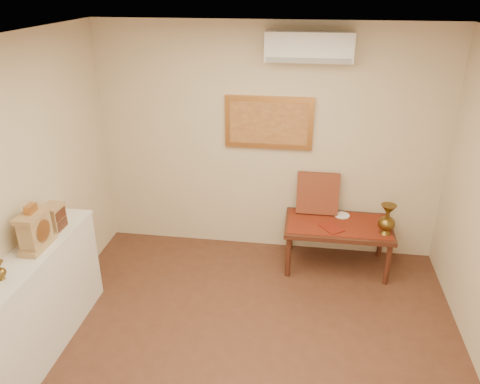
% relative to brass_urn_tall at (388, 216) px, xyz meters
% --- Properties ---
extents(floor, '(4.50, 4.50, 0.00)m').
position_rel_brass_urn_tall_xyz_m(floor, '(-1.34, -1.73, -0.77)').
color(floor, brown).
rests_on(floor, ground).
extents(ceiling, '(4.50, 4.50, 0.00)m').
position_rel_brass_urn_tall_xyz_m(ceiling, '(-1.34, -1.73, 1.93)').
color(ceiling, white).
rests_on(ceiling, ground).
extents(wall_back, '(4.00, 0.02, 2.70)m').
position_rel_brass_urn_tall_xyz_m(wall_back, '(-1.34, 0.52, 0.58)').
color(wall_back, beige).
rests_on(wall_back, ground).
extents(table_cloth, '(1.14, 0.59, 0.01)m').
position_rel_brass_urn_tall_xyz_m(table_cloth, '(-0.49, 0.15, -0.21)').
color(table_cloth, maroon).
rests_on(table_cloth, low_table).
extents(brass_urn_tall, '(0.19, 0.19, 0.42)m').
position_rel_brass_urn_tall_xyz_m(brass_urn_tall, '(0.00, 0.00, 0.00)').
color(brass_urn_tall, brown).
rests_on(brass_urn_tall, table_cloth).
extents(plate, '(0.18, 0.18, 0.01)m').
position_rel_brass_urn_tall_xyz_m(plate, '(-0.44, 0.35, -0.20)').
color(plate, white).
rests_on(plate, table_cloth).
extents(menu, '(0.29, 0.31, 0.01)m').
position_rel_brass_urn_tall_xyz_m(menu, '(-0.57, 0.02, -0.20)').
color(menu, maroon).
rests_on(menu, table_cloth).
extents(cushion, '(0.49, 0.20, 0.50)m').
position_rel_brass_urn_tall_xyz_m(cushion, '(-0.74, 0.41, 0.03)').
color(cushion, '#5A1216').
rests_on(cushion, table_cloth).
extents(display_ledge, '(0.37, 2.02, 0.98)m').
position_rel_brass_urn_tall_xyz_m(display_ledge, '(-3.17, -1.73, -0.28)').
color(display_ledge, silver).
rests_on(display_ledge, floor).
extents(mantel_clock, '(0.17, 0.36, 0.41)m').
position_rel_brass_urn_tall_xyz_m(mantel_clock, '(-3.14, -1.46, 0.39)').
color(mantel_clock, tan).
rests_on(mantel_clock, display_ledge).
extents(wooden_chest, '(0.16, 0.21, 0.24)m').
position_rel_brass_urn_tall_xyz_m(wooden_chest, '(-3.15, -1.13, 0.34)').
color(wooden_chest, tan).
rests_on(wooden_chest, display_ledge).
extents(low_table, '(1.20, 0.70, 0.55)m').
position_rel_brass_urn_tall_xyz_m(low_table, '(-0.49, 0.15, -0.28)').
color(low_table, '#482015').
rests_on(low_table, floor).
extents(painting, '(1.00, 0.06, 0.60)m').
position_rel_brass_urn_tall_xyz_m(painting, '(-1.34, 0.49, 0.83)').
color(painting, '#B9783B').
rests_on(painting, wall_back).
extents(ac_unit, '(0.90, 0.25, 0.30)m').
position_rel_brass_urn_tall_xyz_m(ac_unit, '(-0.94, 0.39, 1.68)').
color(ac_unit, white).
rests_on(ac_unit, wall_back).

